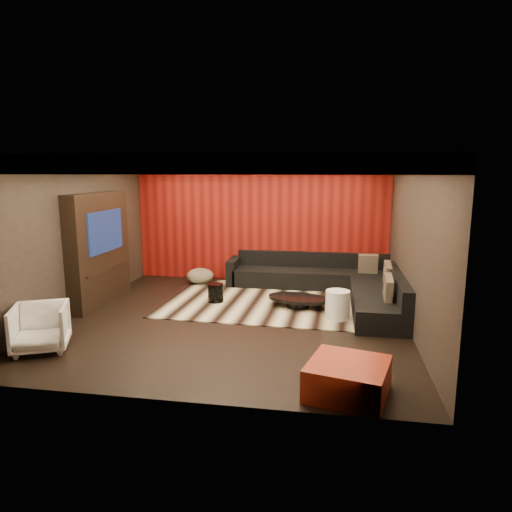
% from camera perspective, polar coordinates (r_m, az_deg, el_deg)
% --- Properties ---
extents(floor, '(6.00, 6.00, 0.02)m').
position_cam_1_polar(floor, '(8.26, -2.77, -7.95)').
color(floor, black).
rests_on(floor, ground).
extents(ceiling, '(6.00, 6.00, 0.02)m').
position_cam_1_polar(ceiling, '(7.83, -2.96, 12.02)').
color(ceiling, silver).
rests_on(ceiling, ground).
extents(wall_back, '(6.00, 0.02, 2.80)m').
position_cam_1_polar(wall_back, '(10.85, 0.55, 4.19)').
color(wall_back, black).
rests_on(wall_back, ground).
extents(wall_left, '(0.02, 6.00, 2.80)m').
position_cam_1_polar(wall_left, '(9.05, -21.83, 2.13)').
color(wall_left, black).
rests_on(wall_left, ground).
extents(wall_right, '(0.02, 6.00, 2.80)m').
position_cam_1_polar(wall_right, '(7.85, 19.14, 1.10)').
color(wall_right, black).
rests_on(wall_right, ground).
extents(red_feature_wall, '(5.98, 0.05, 2.78)m').
position_cam_1_polar(red_feature_wall, '(10.81, 0.52, 4.17)').
color(red_feature_wall, '#6B0C0A').
rests_on(red_feature_wall, ground).
extents(soffit_back, '(6.00, 0.60, 0.22)m').
position_cam_1_polar(soffit_back, '(10.48, 0.29, 11.03)').
color(soffit_back, silver).
rests_on(soffit_back, ground).
extents(soffit_front, '(6.00, 0.60, 0.22)m').
position_cam_1_polar(soffit_front, '(5.22, -9.48, 11.25)').
color(soffit_front, silver).
rests_on(soffit_front, ground).
extents(soffit_left, '(0.60, 4.80, 0.22)m').
position_cam_1_polar(soffit_left, '(8.81, -20.67, 10.43)').
color(soffit_left, silver).
rests_on(soffit_left, ground).
extents(soffit_right, '(0.60, 4.80, 0.22)m').
position_cam_1_polar(soffit_right, '(7.71, 17.42, 10.68)').
color(soffit_right, silver).
rests_on(soffit_right, ground).
extents(cove_back, '(4.80, 0.08, 0.04)m').
position_cam_1_polar(cove_back, '(10.14, -0.02, 10.53)').
color(cove_back, '#FFD899').
rests_on(cove_back, ground).
extents(cove_front, '(4.80, 0.08, 0.04)m').
position_cam_1_polar(cove_front, '(5.54, -8.30, 10.31)').
color(cove_front, '#FFD899').
rests_on(cove_front, ground).
extents(cove_left, '(0.08, 4.80, 0.04)m').
position_cam_1_polar(cove_left, '(8.65, -18.65, 9.96)').
color(cove_left, '#FFD899').
rests_on(cove_left, ground).
extents(cove_right, '(0.08, 4.80, 0.04)m').
position_cam_1_polar(cove_right, '(7.67, 14.83, 10.14)').
color(cove_right, '#FFD899').
rests_on(cove_right, ground).
extents(tv_surround, '(0.30, 2.00, 2.20)m').
position_cam_1_polar(tv_surround, '(9.53, -19.03, 0.88)').
color(tv_surround, black).
rests_on(tv_surround, ground).
extents(tv_screen, '(0.04, 1.30, 0.80)m').
position_cam_1_polar(tv_screen, '(9.40, -18.30, 2.96)').
color(tv_screen, black).
rests_on(tv_screen, ground).
extents(tv_shelf, '(0.04, 1.60, 0.04)m').
position_cam_1_polar(tv_shelf, '(9.53, -18.04, -1.52)').
color(tv_shelf, black).
rests_on(tv_shelf, ground).
extents(rug, '(4.10, 3.14, 0.02)m').
position_cam_1_polar(rug, '(9.30, 1.34, -5.65)').
color(rug, beige).
rests_on(rug, floor).
extents(coffee_table, '(1.40, 1.40, 0.20)m').
position_cam_1_polar(coffee_table, '(8.90, 5.28, -5.72)').
color(coffee_table, black).
rests_on(coffee_table, rug).
extents(drum_stool, '(0.41, 0.41, 0.37)m').
position_cam_1_polar(drum_stool, '(9.21, -5.06, -4.61)').
color(drum_stool, black).
rests_on(drum_stool, rug).
extents(striped_pouf, '(0.75, 0.75, 0.35)m').
position_cam_1_polar(striped_pouf, '(10.75, -7.01, -2.47)').
color(striped_pouf, beige).
rests_on(striped_pouf, rug).
extents(white_side_table, '(0.56, 0.56, 0.53)m').
position_cam_1_polar(white_side_table, '(8.27, 10.15, -6.07)').
color(white_side_table, white).
rests_on(white_side_table, floor).
extents(orange_ottoman, '(1.09, 1.09, 0.40)m').
position_cam_1_polar(orange_ottoman, '(5.69, 11.41, -14.79)').
color(orange_ottoman, '#9E2114').
rests_on(orange_ottoman, floor).
extents(armchair, '(1.00, 1.01, 0.70)m').
position_cam_1_polar(armchair, '(7.48, -25.36, -8.11)').
color(armchair, white).
rests_on(armchair, floor).
extents(sectional_sofa, '(3.65, 3.50, 0.75)m').
position_cam_1_polar(sectional_sofa, '(9.79, 9.56, -3.44)').
color(sectional_sofa, black).
rests_on(sectional_sofa, floor).
extents(throw_pillows, '(0.58, 2.45, 0.50)m').
position_cam_1_polar(throw_pillows, '(9.25, 15.29, -2.23)').
color(throw_pillows, tan).
rests_on(throw_pillows, sectional_sofa).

